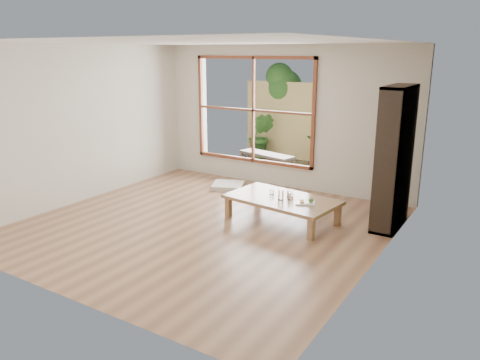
% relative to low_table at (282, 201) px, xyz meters
% --- Properties ---
extents(ground, '(5.00, 5.00, 0.00)m').
position_rel_low_table_xyz_m(ground, '(-0.88, -0.75, -0.32)').
color(ground, '#A87B54').
rests_on(ground, ground).
extents(low_table, '(1.74, 1.13, 0.36)m').
position_rel_low_table_xyz_m(low_table, '(0.00, 0.00, 0.00)').
color(low_table, '#AB7653').
rests_on(low_table, ground).
extents(floor_cushion, '(0.73, 0.73, 0.08)m').
position_rel_low_table_xyz_m(floor_cushion, '(-1.66, 1.04, -0.28)').
color(floor_cushion, beige).
rests_on(floor_cushion, ground).
extents(bookshelf, '(0.33, 0.92, 2.04)m').
position_rel_low_table_xyz_m(bookshelf, '(1.44, 0.63, 0.70)').
color(bookshelf, black).
rests_on(bookshelf, ground).
extents(glass_tall, '(0.08, 0.08, 0.15)m').
position_rel_low_table_xyz_m(glass_tall, '(0.03, -0.10, 0.12)').
color(glass_tall, silver).
rests_on(glass_tall, low_table).
extents(glass_mid, '(0.08, 0.08, 0.11)m').
position_rel_low_table_xyz_m(glass_mid, '(0.15, -0.01, 0.10)').
color(glass_mid, silver).
rests_on(glass_mid, low_table).
extents(glass_short, '(0.07, 0.07, 0.09)m').
position_rel_low_table_xyz_m(glass_short, '(0.06, 0.11, 0.09)').
color(glass_short, silver).
rests_on(glass_short, low_table).
extents(glass_small, '(0.06, 0.06, 0.08)m').
position_rel_low_table_xyz_m(glass_small, '(-0.21, 0.07, 0.08)').
color(glass_small, silver).
rests_on(glass_small, low_table).
extents(food_tray, '(0.33, 0.29, 0.09)m').
position_rel_low_table_xyz_m(food_tray, '(0.42, -0.07, 0.06)').
color(food_tray, white).
rests_on(food_tray, low_table).
extents(deck, '(2.80, 2.00, 0.05)m').
position_rel_low_table_xyz_m(deck, '(-1.48, 2.81, -0.32)').
color(deck, '#342E26').
rests_on(deck, ground).
extents(garden_bench, '(1.30, 0.65, 0.40)m').
position_rel_low_table_xyz_m(garden_bench, '(-1.57, 2.39, 0.05)').
color(garden_bench, black).
rests_on(garden_bench, deck).
extents(bamboo_fence, '(2.80, 0.06, 1.80)m').
position_rel_low_table_xyz_m(bamboo_fence, '(-1.48, 3.81, 0.58)').
color(bamboo_fence, tan).
rests_on(bamboo_fence, ground).
extents(shrub_right, '(0.83, 0.72, 0.90)m').
position_rel_low_table_xyz_m(shrub_right, '(-0.65, 3.41, 0.16)').
color(shrub_right, '#2F5921').
rests_on(shrub_right, deck).
extents(shrub_left, '(0.69, 0.60, 1.07)m').
position_rel_low_table_xyz_m(shrub_left, '(-2.30, 3.44, 0.25)').
color(shrub_left, '#2F5921').
rests_on(shrub_left, deck).
extents(garden_tree, '(1.04, 0.85, 2.22)m').
position_rel_low_table_xyz_m(garden_tree, '(-2.16, 4.11, 1.31)').
color(garden_tree, '#4C3D2D').
rests_on(garden_tree, ground).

